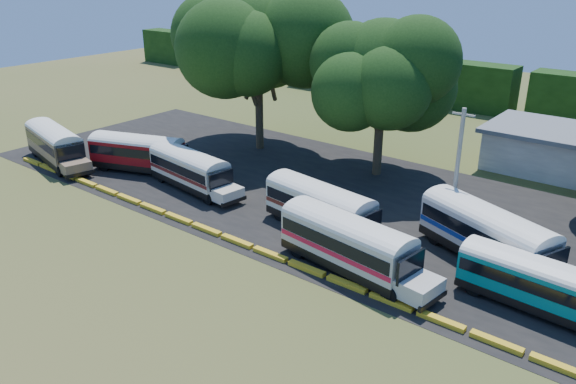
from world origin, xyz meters
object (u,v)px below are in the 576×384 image
Objects in this scene: bus_beige at (55,142)px; bus_red at (139,151)px; bus_white_red at (349,241)px; bus_teal at (535,280)px; bus_cream_west at (191,168)px; tree_west at (258,40)px.

bus_beige is 1.04× the size of bus_red.
bus_red is 0.96× the size of bus_white_red.
bus_teal is at bearing 23.11° from bus_white_red.
bus_red reaches higher than bus_cream_west.
bus_white_red reaches higher than bus_red.
tree_west is at bearing 64.52° from bus_beige.
bus_red is 1.04× the size of bus_cream_west.
bus_beige is 0.71× the size of tree_west.
bus_beige is at bearing -176.92° from bus_red.
tree_west is (4.11, 12.12, 9.02)m from bus_red.
tree_west is at bearing 110.42° from bus_cream_west.
bus_beige reaches higher than bus_teal.
bus_cream_west is at bearing -177.50° from bus_teal.
bus_cream_west is at bearing -76.95° from tree_west.
bus_white_red is at bearing -36.73° from tree_west.
bus_beige is at bearing -172.63° from bus_teal.
bus_white_red reaches higher than bus_teal.
bus_teal is 0.60× the size of tree_west.
bus_white_red is at bearing -27.65° from bus_red.
bus_teal is at bearing 16.77° from bus_beige.
tree_west is (-31.10, 12.67, 9.24)m from bus_teal.
bus_white_red is at bearing -3.16° from bus_cream_west.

